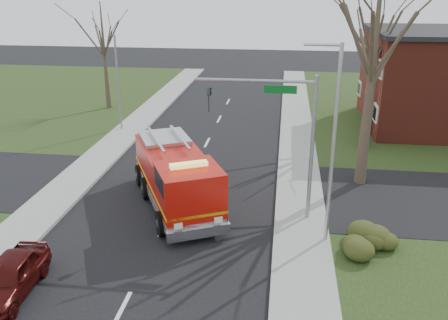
# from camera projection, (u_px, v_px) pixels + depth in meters

# --- Properties ---
(ground) EXTENTS (120.00, 120.00, 0.00)m
(ground) POSITION_uv_depth(u_px,v_px,m) (165.00, 226.00, 21.69)
(ground) COLOR black
(ground) RESTS_ON ground
(sidewalk_right) EXTENTS (2.40, 80.00, 0.15)m
(sidewalk_right) POSITION_uv_depth(u_px,v_px,m) (301.00, 233.00, 20.92)
(sidewalk_right) COLOR gray
(sidewalk_right) RESTS_ON ground
(sidewalk_left) EXTENTS (2.40, 80.00, 0.15)m
(sidewalk_left) POSITION_uv_depth(u_px,v_px,m) (37.00, 216.00, 22.42)
(sidewalk_left) COLOR gray
(sidewalk_left) RESTS_ON ground
(health_center_sign) EXTENTS (0.12, 2.00, 1.40)m
(health_center_sign) POSITION_uv_depth(u_px,v_px,m) (363.00, 134.00, 31.70)
(health_center_sign) COLOR #561417
(health_center_sign) RESTS_ON ground
(hedge_corner) EXTENTS (2.80, 2.00, 0.90)m
(hedge_corner) POSITION_uv_depth(u_px,v_px,m) (371.00, 239.00, 19.47)
(hedge_corner) COLOR #2C3413
(hedge_corner) RESTS_ON lawn_right
(bare_tree_near) EXTENTS (6.00, 6.00, 12.00)m
(bare_tree_near) POSITION_uv_depth(u_px,v_px,m) (374.00, 47.00, 23.48)
(bare_tree_near) COLOR #3E3025
(bare_tree_near) RESTS_ON ground
(bare_tree_far) EXTENTS (5.25, 5.25, 10.50)m
(bare_tree_far) POSITION_uv_depth(u_px,v_px,m) (374.00, 44.00, 31.97)
(bare_tree_far) COLOR #3E3025
(bare_tree_far) RESTS_ON ground
(bare_tree_left) EXTENTS (4.50, 4.50, 9.00)m
(bare_tree_left) POSITION_uv_depth(u_px,v_px,m) (104.00, 44.00, 39.47)
(bare_tree_left) COLOR #3E3025
(bare_tree_left) RESTS_ON ground
(traffic_signal_mast) EXTENTS (5.29, 0.18, 6.80)m
(traffic_signal_mast) POSITION_uv_depth(u_px,v_px,m) (284.00, 122.00, 20.79)
(traffic_signal_mast) COLOR gray
(traffic_signal_mast) RESTS_ON ground
(streetlight_pole) EXTENTS (1.48, 0.16, 8.40)m
(streetlight_pole) POSITION_uv_depth(u_px,v_px,m) (332.00, 141.00, 18.75)
(streetlight_pole) COLOR #B7BABF
(streetlight_pole) RESTS_ON ground
(utility_pole_far) EXTENTS (0.14, 0.14, 7.00)m
(utility_pole_far) POSITION_uv_depth(u_px,v_px,m) (118.00, 84.00, 34.25)
(utility_pole_far) COLOR gray
(utility_pole_far) RESTS_ON ground
(fire_engine) EXTENTS (5.93, 8.37, 3.22)m
(fire_engine) POSITION_uv_depth(u_px,v_px,m) (177.00, 179.00, 23.13)
(fire_engine) COLOR #B61008
(fire_engine) RESTS_ON ground
(parked_car_maroon) EXTENTS (1.86, 4.15, 1.39)m
(parked_car_maroon) POSITION_uv_depth(u_px,v_px,m) (9.00, 277.00, 16.75)
(parked_car_maroon) COLOR #3C0B09
(parked_car_maroon) RESTS_ON ground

